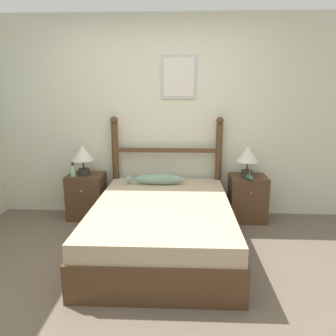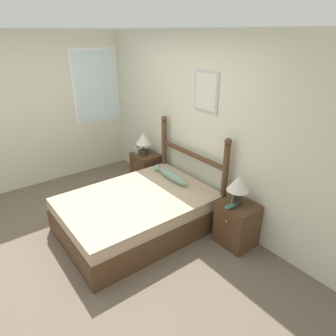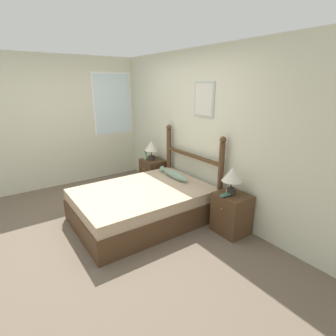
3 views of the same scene
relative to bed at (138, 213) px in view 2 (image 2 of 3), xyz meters
The scene contains 12 objects.
ground_plane 0.71m from the bed, 101.63° to the right, with size 16.00×16.00×0.00m, color brown.
wall_back 1.50m from the bed, 96.93° to the left, with size 6.40×0.08×2.55m.
wall_left 2.56m from the bed, 164.63° to the right, with size 0.08×6.40×2.55m.
bed is the anchor object (origin of this frame).
headboard 1.06m from the bed, 90.00° to the left, with size 1.43×0.10×1.31m.
nightstand_left 1.33m from the bed, 141.38° to the left, with size 0.45×0.41×0.58m.
nightstand_right 1.33m from the bed, 38.62° to the left, with size 0.45×0.41×0.58m.
table_lamp_left 1.45m from the bed, 142.49° to the left, with size 0.27×0.27×0.38m.
table_lamp_right 1.42m from the bed, 38.82° to the left, with size 0.27×0.27×0.38m.
bottle 1.44m from the bed, 147.72° to the left, with size 0.06×0.06×0.18m.
model_boat 1.29m from the bed, 34.50° to the left, with size 0.08×0.22×0.21m.
fish_pillow 0.76m from the bed, 99.85° to the left, with size 0.71×0.12×0.13m.
Camera 2 is at (3.14, -1.12, 2.51)m, focal length 32.00 mm.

